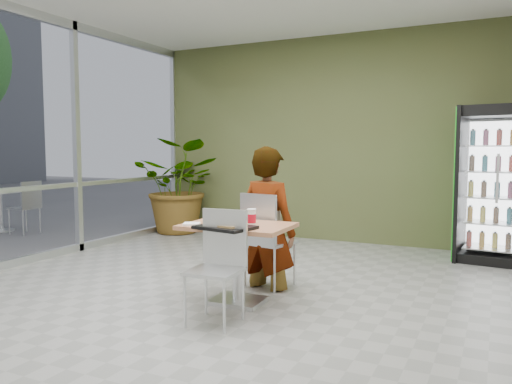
% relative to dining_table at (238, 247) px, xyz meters
% --- Properties ---
extents(ground, '(7.00, 7.00, 0.00)m').
position_rel_dining_table_xyz_m(ground, '(-0.18, -0.01, -0.54)').
color(ground, gray).
rests_on(ground, ground).
extents(room_envelope, '(6.00, 7.00, 3.20)m').
position_rel_dining_table_xyz_m(room_envelope, '(-0.18, -0.01, 1.06)').
color(room_envelope, '#B9B1A7').
rests_on(room_envelope, ground).
extents(storefront_frame, '(0.10, 7.00, 3.20)m').
position_rel_dining_table_xyz_m(storefront_frame, '(-3.18, -0.01, 1.06)').
color(storefront_frame, silver).
rests_on(storefront_frame, ground).
extents(dining_table, '(1.00, 0.72, 0.75)m').
position_rel_dining_table_xyz_m(dining_table, '(0.00, 0.00, 0.00)').
color(dining_table, '#BD7E51').
rests_on(dining_table, ground).
extents(chair_far, '(0.52, 0.52, 1.00)m').
position_rel_dining_table_xyz_m(chair_far, '(0.02, 0.55, 0.05)').
color(chair_far, silver).
rests_on(chair_far, ground).
extents(chair_near, '(0.44, 0.44, 0.94)m').
position_rel_dining_table_xyz_m(chair_near, '(0.09, -0.49, 0.01)').
color(chair_near, silver).
rests_on(chair_near, ground).
extents(seated_woman, '(0.72, 0.54, 1.78)m').
position_rel_dining_table_xyz_m(seated_woman, '(0.04, 0.61, 0.05)').
color(seated_woman, black).
rests_on(seated_woman, ground).
extents(pizza_plate, '(0.28, 0.20, 0.03)m').
position_rel_dining_table_xyz_m(pizza_plate, '(-0.09, 0.08, 0.23)').
color(pizza_plate, white).
rests_on(pizza_plate, dining_table).
extents(soda_cup, '(0.09, 0.09, 0.15)m').
position_rel_dining_table_xyz_m(soda_cup, '(0.16, -0.03, 0.29)').
color(soda_cup, white).
rests_on(soda_cup, dining_table).
extents(napkin_stack, '(0.19, 0.19, 0.02)m').
position_rel_dining_table_xyz_m(napkin_stack, '(-0.36, -0.23, 0.22)').
color(napkin_stack, white).
rests_on(napkin_stack, dining_table).
extents(cafeteria_tray, '(0.54, 0.43, 0.03)m').
position_rel_dining_table_xyz_m(cafeteria_tray, '(0.04, -0.30, 0.23)').
color(cafeteria_tray, black).
rests_on(cafeteria_tray, dining_table).
extents(beverage_fridge, '(0.98, 0.79, 1.99)m').
position_rel_dining_table_xyz_m(beverage_fridge, '(2.16, 2.96, 0.46)').
color(beverage_fridge, black).
rests_on(beverage_fridge, ground).
extents(potted_plant, '(1.67, 1.52, 1.62)m').
position_rel_dining_table_xyz_m(potted_plant, '(-2.74, 3.07, 0.27)').
color(potted_plant, '#2E6528').
rests_on(potted_plant, ground).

